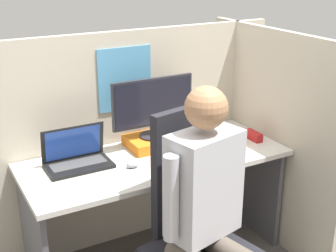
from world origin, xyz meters
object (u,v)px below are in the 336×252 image
paper_box (154,141)px  laptop (77,159)px  carrot_toy (220,151)px  person (208,206)px  stapler (253,136)px  office_chair (194,222)px  monitor (153,105)px  coffee_mug (200,127)px

paper_box → laptop: laptop is taller
carrot_toy → person: person is taller
stapler → paper_box: bearing=160.4°
stapler → office_chair: office_chair is taller
stapler → monitor: bearing=160.2°
monitor → stapler: monitor is taller
monitor → person: person is taller
paper_box → carrot_toy: bearing=-45.8°
coffee_mug → carrot_toy: bearing=-101.8°
laptop → person: 0.88m
laptop → stapler: size_ratio=2.70×
laptop → person: size_ratio=0.28×
paper_box → person: bearing=-100.4°
office_chair → person: person is taller
laptop → stapler: 1.14m
monitor → stapler: size_ratio=3.95×
paper_box → coffee_mug: 0.37m
laptop → stapler: bearing=-8.5°
carrot_toy → paper_box: bearing=134.2°
monitor → office_chair: (-0.12, -0.68, -0.41)m
coffee_mug → laptop: bearing=-174.4°
laptop → stapler: laptop is taller
stapler → person: 1.00m
carrot_toy → person: size_ratio=0.09×
monitor → carrot_toy: 0.49m
coffee_mug → paper_box: bearing=-174.5°
paper_box → coffee_mug: bearing=5.5°
office_chair → person: 0.26m
monitor → office_chair: bearing=-99.8°
laptop → stapler: (1.13, -0.17, -0.02)m
stapler → coffee_mug: 0.36m
monitor → coffee_mug: (0.36, 0.03, -0.22)m
carrot_toy → person: 0.71m
office_chair → laptop: bearing=122.1°
paper_box → office_chair: size_ratio=0.29×
paper_box → coffee_mug: coffee_mug is taller
monitor → office_chair: size_ratio=0.47×
stapler → person: size_ratio=0.10×
office_chair → monitor: bearing=80.2°
paper_box → office_chair: bearing=-99.9°
laptop → person: person is taller
carrot_toy → monitor: bearing=133.9°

